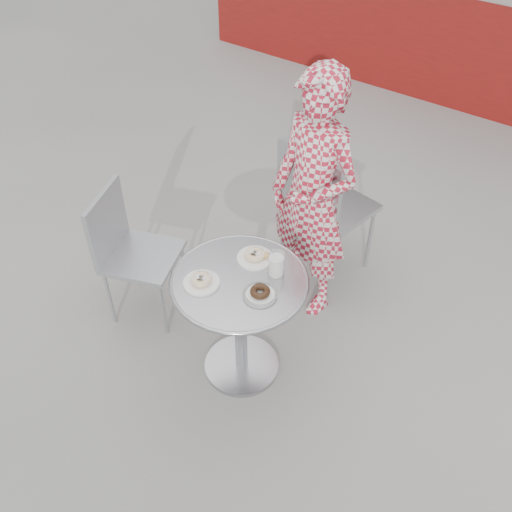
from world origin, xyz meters
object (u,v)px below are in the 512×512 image
Objects in this scene: seated_person at (313,199)px; milk_cup at (276,265)px; plate_near at (201,281)px; chair_far at (325,232)px; plate_far at (255,256)px; plate_checker at (260,293)px; bistro_table at (240,303)px; chair_left at (145,277)px.

seated_person reaches higher than milk_cup.
chair_far is at bearing 86.25° from plate_near.
chair_far reaches higher than milk_cup.
plate_far reaches higher than plate_checker.
plate_near reaches higher than bistro_table.
plate_checker is at bearing -10.43° from bistro_table.
chair_left reaches higher than plate_checker.
seated_person reaches higher than bistro_table.
seated_person is (0.05, -0.29, 0.46)m from chair_far.
chair_far is at bearing 102.14° from milk_cup.
chair_far is at bearing -56.53° from chair_left.
plate_near is at bearing 96.38° from chair_far.
plate_near is 0.37m from milk_cup.
chair_far is 0.97m from milk_cup.
plate_checker is at bearing -82.22° from milk_cup.
plate_checker is at bearing 111.56° from chair_far.
chair_far is at bearing 110.03° from seated_person.
plate_near is at bearing -159.69° from plate_checker.
plate_far is (0.72, 0.14, 0.46)m from chair_left.
bistro_table is 0.26m from plate_near.
chair_left is 4.69× the size of plate_near.
milk_cup reaches higher than plate_checker.
chair_far is 0.55m from seated_person.
chair_far reaches higher than bistro_table.
plate_checker is (0.17, -0.19, -0.01)m from plate_far.
chair_left is at bearing 177.62° from bistro_table.
seated_person reaches higher than plate_near.
plate_far is at bearing 130.91° from plate_checker.
milk_cup is (-0.02, 0.17, 0.05)m from plate_checker.
bistro_table is at bearing 44.04° from plate_near.
seated_person is at bearing 103.59° from milk_cup.
bistro_table is at bearing 169.57° from plate_checker.
bistro_table is 3.85× the size of plate_far.
chair_far is at bearing 93.52° from bistro_table.
bistro_table is 0.71× the size of chair_far.
plate_checker is at bearing -114.24° from chair_left.
bistro_table is 0.25m from plate_far.
chair_left is 4.60× the size of plate_far.
chair_far is 1.18m from plate_near.
chair_left reaches higher than bistro_table.
chair_left is 6.45× the size of milk_cup.
chair_left is at bearing -169.32° from plate_far.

